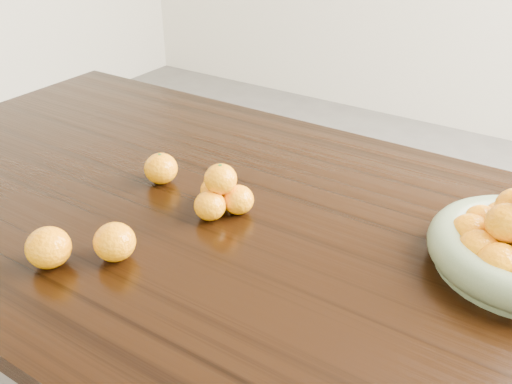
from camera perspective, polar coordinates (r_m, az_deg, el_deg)
The scene contains 5 objects.
dining_table at distance 1.18m, azimuth 0.09°, elevation -6.64°, with size 2.00×1.00×0.75m.
orange_pyramid at distance 1.14m, azimuth -3.51°, elevation -0.15°, with size 0.12×0.12×0.10m.
loose_orange_0 at distance 1.27m, azimuth -9.49°, elevation 2.33°, with size 0.07×0.07×0.07m, color #FC9907.
loose_orange_1 at distance 1.05m, azimuth -20.04°, elevation -5.25°, with size 0.08×0.08×0.07m, color #FC9907.
loose_orange_2 at distance 1.04m, azimuth -13.95°, elevation -4.87°, with size 0.07×0.07×0.07m, color #FC9907.
Camera 1 is at (0.52, -0.79, 1.36)m, focal length 40.00 mm.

